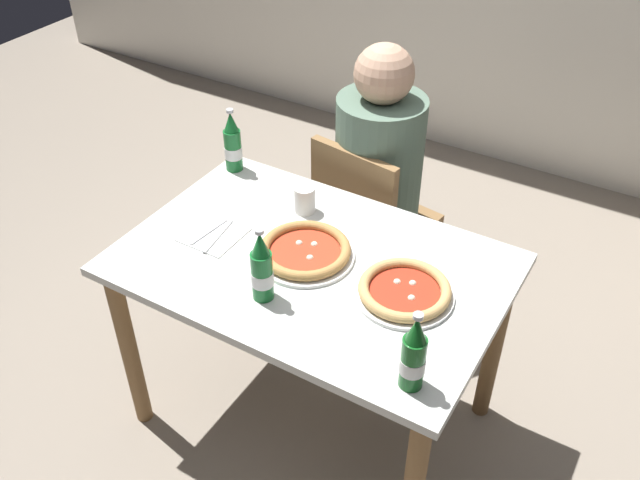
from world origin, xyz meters
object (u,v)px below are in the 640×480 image
at_px(chair_behind_table, 368,221).
at_px(beer_bottle_center, 233,144).
at_px(pizza_marinara_far, 305,251).
at_px(napkin_with_cutlery, 214,234).
at_px(paper_cup, 305,199).
at_px(pizza_margherita_near, 405,291).
at_px(dining_table_main, 312,288).
at_px(beer_bottle_right, 262,269).
at_px(beer_bottle_left, 413,356).
at_px(diner_seated, 377,195).

bearing_deg(chair_behind_table, beer_bottle_center, 43.22).
height_order(pizza_marinara_far, napkin_with_cutlery, pizza_marinara_far).
bearing_deg(napkin_with_cutlery, pizza_marinara_far, 10.82).
distance_m(beer_bottle_center, paper_cup, 0.39).
xyz_separation_m(pizza_margherita_near, paper_cup, (-0.48, 0.22, 0.03)).
height_order(dining_table_main, pizza_margherita_near, pizza_margherita_near).
distance_m(chair_behind_table, beer_bottle_right, 0.91).
height_order(chair_behind_table, beer_bottle_center, beer_bottle_center).
bearing_deg(napkin_with_cutlery, dining_table_main, 8.54).
xyz_separation_m(dining_table_main, napkin_with_cutlery, (-0.35, -0.05, 0.12)).
height_order(pizza_margherita_near, beer_bottle_left, beer_bottle_left).
bearing_deg(pizza_margherita_near, dining_table_main, -179.74).
xyz_separation_m(chair_behind_table, paper_cup, (-0.05, -0.39, 0.32)).
bearing_deg(diner_seated, beer_bottle_right, -85.87).
xyz_separation_m(chair_behind_table, beer_bottle_left, (0.59, -0.90, 0.37)).
bearing_deg(chair_behind_table, beer_bottle_right, 103.70).
xyz_separation_m(pizza_marinara_far, paper_cup, (-0.13, 0.21, 0.03)).
relative_size(dining_table_main, napkin_with_cutlery, 6.32).
distance_m(dining_table_main, pizza_margherita_near, 0.35).
xyz_separation_m(pizza_marinara_far, napkin_with_cutlery, (-0.32, -0.06, -0.02)).
distance_m(diner_seated, beer_bottle_center, 0.62).
height_order(chair_behind_table, diner_seated, diner_seated).
bearing_deg(beer_bottle_left, beer_bottle_center, 148.84).
relative_size(beer_bottle_right, napkin_with_cutlery, 1.30).
distance_m(beer_bottle_right, napkin_with_cutlery, 0.36).
bearing_deg(beer_bottle_left, pizza_marinara_far, 149.16).
distance_m(dining_table_main, paper_cup, 0.32).
xyz_separation_m(dining_table_main, pizza_marinara_far, (-0.03, 0.01, 0.14)).
height_order(chair_behind_table, pizza_marinara_far, chair_behind_table).
distance_m(pizza_margherita_near, beer_bottle_right, 0.42).
bearing_deg(beer_bottle_left, chair_behind_table, 122.99).
xyz_separation_m(beer_bottle_left, beer_bottle_right, (-0.51, 0.08, 0.00)).
bearing_deg(dining_table_main, pizza_margherita_near, 0.26).
xyz_separation_m(dining_table_main, diner_seated, (-0.10, 0.66, -0.05)).
bearing_deg(beer_bottle_center, napkin_with_cutlery, -63.19).
height_order(diner_seated, beer_bottle_right, diner_seated).
bearing_deg(paper_cup, dining_table_main, -53.49).
bearing_deg(dining_table_main, pizza_marinara_far, 163.93).
bearing_deg(pizza_marinara_far, chair_behind_table, 97.64).
distance_m(chair_behind_table, paper_cup, 0.50).
bearing_deg(dining_table_main, chair_behind_table, 100.26).
bearing_deg(paper_cup, diner_seated, 81.85).
bearing_deg(beer_bottle_left, beer_bottle_right, 171.10).
bearing_deg(beer_bottle_left, napkin_with_cutlery, 163.67).
xyz_separation_m(diner_seated, paper_cup, (-0.06, -0.44, 0.21)).
xyz_separation_m(napkin_with_cutlery, paper_cup, (0.18, 0.27, 0.04)).
height_order(dining_table_main, beer_bottle_right, beer_bottle_right).
xyz_separation_m(pizza_margherita_near, napkin_with_cutlery, (-0.67, -0.05, -0.02)).
relative_size(dining_table_main, diner_seated, 0.99).
xyz_separation_m(diner_seated, pizza_margherita_near, (0.42, -0.66, 0.19)).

